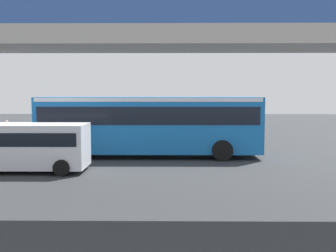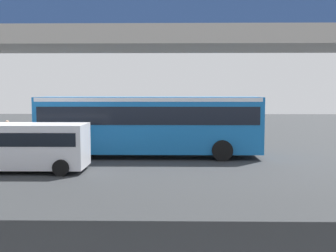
{
  "view_description": "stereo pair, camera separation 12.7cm",
  "coord_description": "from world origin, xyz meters",
  "px_view_note": "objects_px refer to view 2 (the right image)",
  "views": [
    {
      "loc": [
        -1.05,
        22.04,
        3.43
      ],
      "look_at": [
        -0.8,
        0.51,
        1.6
      ],
      "focal_mm": 43.46,
      "sensor_mm": 36.0,
      "label": 1
    },
    {
      "loc": [
        -1.17,
        22.04,
        3.43
      ],
      "look_at": [
        -0.8,
        0.51,
        1.6
      ],
      "focal_mm": 43.46,
      "sensor_mm": 36.0,
      "label": 2
    }
  ],
  "objects_px": {
    "city_bus": "(149,121)",
    "traffic_sign": "(196,117)",
    "parked_van": "(30,144)",
    "pedestrian": "(8,136)"
  },
  "relations": [
    {
      "from": "city_bus",
      "to": "traffic_sign",
      "type": "height_order",
      "value": "city_bus"
    },
    {
      "from": "city_bus",
      "to": "traffic_sign",
      "type": "xyz_separation_m",
      "value": [
        -2.6,
        -3.33,
        0.01
      ]
    },
    {
      "from": "traffic_sign",
      "to": "parked_van",
      "type": "bearing_deg",
      "value": 44.51
    },
    {
      "from": "city_bus",
      "to": "pedestrian",
      "type": "xyz_separation_m",
      "value": [
        8.26,
        -1.77,
        -1.0
      ]
    },
    {
      "from": "city_bus",
      "to": "parked_van",
      "type": "xyz_separation_m",
      "value": [
        4.88,
        4.02,
        -0.7
      ]
    },
    {
      "from": "pedestrian",
      "to": "parked_van",
      "type": "bearing_deg",
      "value": 120.33
    },
    {
      "from": "pedestrian",
      "to": "traffic_sign",
      "type": "bearing_deg",
      "value": -171.81
    },
    {
      "from": "pedestrian",
      "to": "traffic_sign",
      "type": "height_order",
      "value": "traffic_sign"
    },
    {
      "from": "parked_van",
      "to": "traffic_sign",
      "type": "distance_m",
      "value": 10.51
    },
    {
      "from": "pedestrian",
      "to": "traffic_sign",
      "type": "relative_size",
      "value": 0.64
    }
  ]
}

